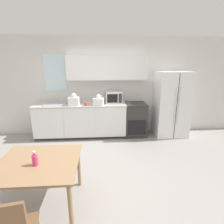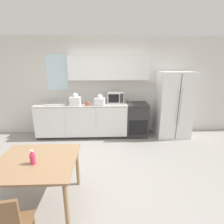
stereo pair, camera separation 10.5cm
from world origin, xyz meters
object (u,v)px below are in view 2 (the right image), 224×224
object	(u,v)px
microwave	(115,97)
dining_table	(36,167)
oven_range	(136,119)
coffee_mug	(87,104)
refrigerator	(173,105)
drink_bottle	(33,158)

from	to	relation	value
microwave	dining_table	distance (m)	2.90
microwave	dining_table	xyz separation A→B (m)	(-1.23, -2.59, -0.45)
oven_range	microwave	distance (m)	0.87
oven_range	coffee_mug	bearing A→B (deg)	-171.19
microwave	coffee_mug	xyz separation A→B (m)	(-0.75, -0.30, -0.11)
coffee_mug	dining_table	bearing A→B (deg)	-101.89
refrigerator	dining_table	distance (m)	3.75
dining_table	microwave	bearing A→B (deg)	64.49
refrigerator	oven_range	bearing A→B (deg)	177.28
refrigerator	dining_table	size ratio (longest dim) A/B	1.64
oven_range	coffee_mug	xyz separation A→B (m)	(-1.35, -0.21, 0.52)
oven_range	refrigerator	size ratio (longest dim) A/B	0.52
oven_range	refrigerator	distance (m)	1.09
oven_range	refrigerator	xyz separation A→B (m)	(1.00, -0.05, 0.43)
dining_table	refrigerator	bearing A→B (deg)	40.91
oven_range	refrigerator	bearing A→B (deg)	-2.72
microwave	dining_table	bearing A→B (deg)	-115.51
drink_bottle	dining_table	bearing A→B (deg)	89.54
coffee_mug	drink_bottle	distance (m)	2.42
coffee_mug	drink_bottle	xyz separation A→B (m)	(-0.48, -2.36, -0.17)
dining_table	oven_range	bearing A→B (deg)	53.76
oven_range	refrigerator	world-z (taller)	refrigerator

